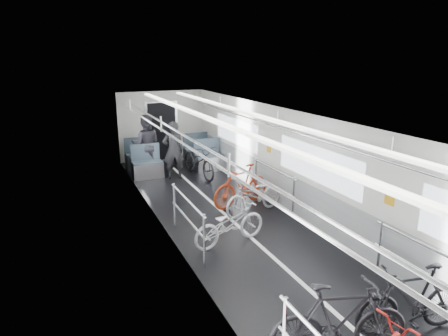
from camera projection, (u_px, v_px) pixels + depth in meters
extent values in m
cube|color=black|center=(252.00, 238.00, 8.08)|extent=(3.00, 14.00, 0.01)
cube|color=white|center=(254.00, 121.00, 7.42)|extent=(3.00, 14.00, 0.02)
cube|color=silver|center=(179.00, 192.00, 7.18)|extent=(0.02, 14.00, 2.40)
cube|color=silver|center=(317.00, 173.00, 8.32)|extent=(0.02, 14.00, 2.40)
cube|color=silver|center=(162.00, 126.00, 13.94)|extent=(3.00, 0.02, 2.40)
cube|color=white|center=(252.00, 238.00, 8.07)|extent=(0.08, 13.80, 0.01)
cube|color=gray|center=(182.00, 230.00, 7.40)|extent=(0.01, 13.90, 0.90)
cube|color=gray|center=(314.00, 207.00, 8.51)|extent=(0.01, 13.90, 0.90)
cube|color=white|center=(180.00, 181.00, 7.14)|extent=(0.01, 10.80, 0.75)
cube|color=white|center=(317.00, 164.00, 8.25)|extent=(0.01, 10.80, 0.75)
cube|color=white|center=(227.00, 126.00, 7.23)|extent=(0.14, 13.40, 0.05)
cube|color=white|center=(280.00, 122.00, 7.65)|extent=(0.14, 13.40, 0.05)
cube|color=black|center=(162.00, 132.00, 13.94)|extent=(0.95, 0.10, 2.00)
imported|color=black|center=(339.00, 321.00, 4.75)|extent=(1.79, 0.95, 1.04)
imported|color=silver|center=(230.00, 224.00, 7.75)|extent=(1.65, 0.82, 0.83)
imported|color=black|center=(412.00, 300.00, 5.23)|extent=(1.68, 0.75, 0.98)
imported|color=#9E9FA3|center=(255.00, 195.00, 9.25)|extent=(1.80, 1.05, 0.89)
imported|color=#9C2F13|center=(241.00, 186.00, 9.74)|extent=(1.76, 0.89, 1.02)
imported|color=black|center=(199.00, 160.00, 12.10)|extent=(0.91, 1.98, 1.00)
imported|color=black|center=(173.00, 150.00, 11.80)|extent=(0.67, 0.48, 1.73)
imported|color=#2D2B33|center=(146.00, 144.00, 12.33)|extent=(1.06, 0.92, 1.84)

